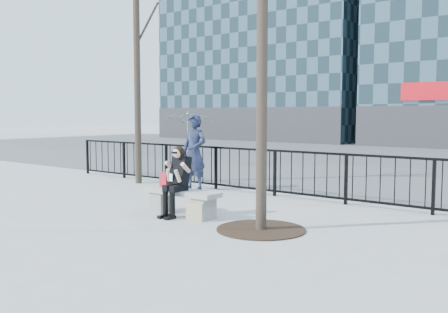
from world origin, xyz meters
The scene contains 11 objects.
ground centered at (0.00, 0.00, 0.00)m, with size 120.00×120.00×0.00m, color #989893.
street_surface centered at (0.00, 15.00, 0.00)m, with size 60.00×23.00×0.01m, color #474747.
railing centered at (0.00, 3.00, 0.55)m, with size 14.00×0.06×1.10m.
tree_left centered at (-4.00, 2.50, 4.86)m, with size 2.80×2.80×6.50m.
tree_grate centered at (1.90, -0.10, 0.01)m, with size 1.50×1.50×0.02m, color black.
bench_main centered at (0.00, 0.00, 0.30)m, with size 1.65×0.46×0.49m.
seated_woman centered at (0.00, -0.16, 0.67)m, with size 0.50×0.64×1.34m.
handbag centered at (-0.43, 0.02, 0.64)m, with size 0.36×0.17×0.29m, color #AB1523.
shopping_bag centered at (0.54, -0.21, 0.16)m, with size 0.35×0.13×0.33m, color beige.
standing_man centered at (-1.93, 2.53, 0.97)m, with size 0.71×0.46×1.93m, color black.
vendor_umbrella centered at (-5.91, 6.58, 1.04)m, with size 2.26×2.30×2.07m, color gold.
Camera 1 is at (6.50, -6.95, 1.95)m, focal length 40.00 mm.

